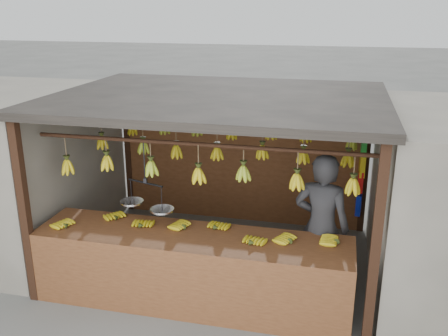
# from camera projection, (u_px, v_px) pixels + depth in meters

# --- Properties ---
(ground) EXTENTS (80.00, 80.00, 0.00)m
(ground) POSITION_uv_depth(u_px,v_px,m) (219.00, 259.00, 7.22)
(ground) COLOR #5B5B57
(stall) EXTENTS (4.30, 3.30, 2.40)m
(stall) POSITION_uv_depth(u_px,v_px,m) (224.00, 121.00, 6.90)
(stall) COLOR black
(stall) RESTS_ON ground
(counter) EXTENTS (3.81, 0.87, 0.96)m
(counter) POSITION_uv_depth(u_px,v_px,m) (189.00, 254.00, 5.87)
(counter) COLOR brown
(counter) RESTS_ON ground
(hanging_bananas) EXTENTS (3.63, 2.23, 0.37)m
(hanging_bananas) POSITION_uv_depth(u_px,v_px,m) (219.00, 151.00, 6.71)
(hanging_bananas) COLOR gold
(hanging_bananas) RESTS_ON ground
(balance_scale) EXTENTS (0.73, 0.43, 0.83)m
(balance_scale) POSITION_uv_depth(u_px,v_px,m) (146.00, 203.00, 6.05)
(balance_scale) COLOR black
(balance_scale) RESTS_ON ground
(vendor) EXTENTS (0.77, 0.59, 1.88)m
(vendor) POSITION_uv_depth(u_px,v_px,m) (321.00, 227.00, 6.05)
(vendor) COLOR #262628
(vendor) RESTS_ON ground
(bag_bundles) EXTENTS (0.08, 0.26, 1.31)m
(bag_bundles) POSITION_uv_depth(u_px,v_px,m) (361.00, 174.00, 7.72)
(bag_bundles) COLOR #199926
(bag_bundles) RESTS_ON ground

